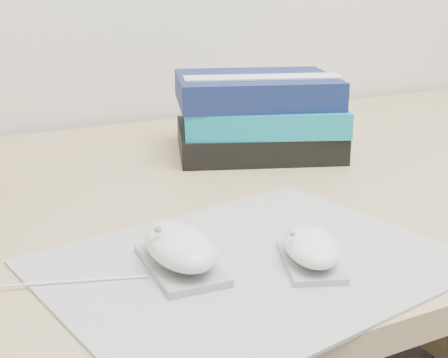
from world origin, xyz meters
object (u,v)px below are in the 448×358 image
desk (240,300)px  book_stack (258,115)px  mouse_rear (181,248)px  mouse_front (311,248)px

desk → book_stack: (0.05, 0.04, 0.29)m
mouse_rear → book_stack: bearing=50.4°
mouse_rear → mouse_front: 0.12m
mouse_rear → mouse_front: bearing=-23.6°
desk → mouse_front: size_ratio=15.35×
desk → book_stack: size_ratio=5.23×
mouse_front → mouse_rear: bearing=156.4°
desk → mouse_front: bearing=-108.4°
mouse_rear → mouse_front: (0.11, -0.05, -0.00)m
desk → mouse_rear: size_ratio=13.83×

